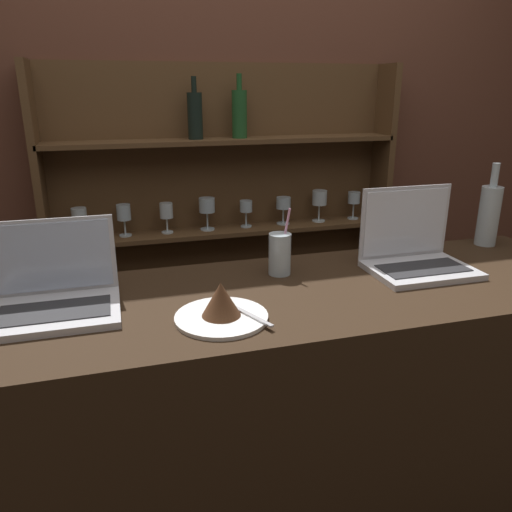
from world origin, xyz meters
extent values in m
cube|color=black|center=(0.00, 0.29, 0.49)|extent=(1.77, 0.57, 0.98)
cube|color=brown|center=(0.00, 1.38, 1.35)|extent=(7.00, 0.06, 2.70)
cube|color=brown|center=(-0.79, 1.26, 0.81)|extent=(0.03, 0.18, 1.61)
cube|color=brown|center=(0.75, 1.26, 0.81)|extent=(0.03, 0.18, 1.61)
cube|color=brown|center=(-0.02, 1.34, 0.81)|extent=(1.57, 0.02, 1.61)
cube|color=brown|center=(-0.02, 1.26, 0.48)|extent=(1.53, 0.18, 0.02)
cube|color=brown|center=(-0.02, 1.26, 0.89)|extent=(1.53, 0.18, 0.02)
cube|color=brown|center=(-0.02, 1.26, 1.29)|extent=(1.53, 0.18, 0.02)
cylinder|color=silver|center=(-0.65, 1.26, 0.90)|extent=(0.06, 0.06, 0.01)
cylinder|color=silver|center=(-0.65, 1.26, 0.94)|extent=(0.01, 0.01, 0.08)
cylinder|color=silver|center=(-0.65, 1.26, 1.01)|extent=(0.06, 0.06, 0.05)
cylinder|color=silver|center=(-0.47, 1.26, 0.90)|extent=(0.05, 0.05, 0.01)
cylinder|color=silver|center=(-0.47, 1.26, 0.93)|extent=(0.01, 0.01, 0.07)
cylinder|color=silver|center=(-0.47, 1.26, 1.00)|extent=(0.06, 0.06, 0.07)
cylinder|color=silver|center=(-0.29, 1.26, 0.90)|extent=(0.05, 0.05, 0.01)
cylinder|color=silver|center=(-0.29, 1.26, 0.93)|extent=(0.01, 0.01, 0.06)
cylinder|color=silver|center=(-0.29, 1.26, 1.00)|extent=(0.06, 0.06, 0.07)
cylinder|color=silver|center=(-0.11, 1.26, 0.90)|extent=(0.06, 0.06, 0.01)
cylinder|color=silver|center=(-0.11, 1.26, 0.94)|extent=(0.01, 0.01, 0.08)
cylinder|color=silver|center=(-0.11, 1.26, 1.01)|extent=(0.07, 0.07, 0.06)
cylinder|color=silver|center=(0.07, 1.26, 0.90)|extent=(0.05, 0.05, 0.01)
cylinder|color=silver|center=(0.07, 1.26, 0.93)|extent=(0.01, 0.01, 0.07)
cylinder|color=silver|center=(0.07, 1.26, 0.99)|extent=(0.06, 0.06, 0.05)
cylinder|color=silver|center=(0.25, 1.26, 0.90)|extent=(0.06, 0.06, 0.01)
cylinder|color=silver|center=(0.25, 1.26, 0.94)|extent=(0.01, 0.01, 0.07)
cylinder|color=silver|center=(0.25, 1.26, 1.00)|extent=(0.07, 0.07, 0.05)
cylinder|color=silver|center=(0.43, 1.26, 0.90)|extent=(0.06, 0.06, 0.01)
cylinder|color=silver|center=(0.43, 1.26, 0.94)|extent=(0.01, 0.01, 0.08)
cylinder|color=silver|center=(0.43, 1.26, 1.01)|extent=(0.07, 0.07, 0.07)
cylinder|color=silver|center=(0.61, 1.26, 0.90)|extent=(0.05, 0.05, 0.01)
cylinder|color=silver|center=(0.61, 1.26, 0.94)|extent=(0.01, 0.01, 0.07)
cylinder|color=silver|center=(0.61, 1.26, 1.00)|extent=(0.06, 0.06, 0.06)
cylinder|color=black|center=(-0.15, 1.26, 1.39)|extent=(0.06, 0.06, 0.19)
cylinder|color=black|center=(-0.15, 1.26, 1.52)|extent=(0.02, 0.02, 0.06)
cylinder|color=#1E4C23|center=(0.04, 1.26, 1.40)|extent=(0.07, 0.07, 0.20)
cylinder|color=#1E4C23|center=(0.04, 1.26, 1.53)|extent=(0.02, 0.02, 0.07)
cube|color=silver|center=(-0.66, 0.29, 0.99)|extent=(0.30, 0.23, 0.02)
cube|color=#28282B|center=(-0.66, 0.28, 1.00)|extent=(0.26, 0.13, 0.00)
cube|color=silver|center=(-0.66, 0.41, 1.10)|extent=(0.30, 0.00, 0.20)
cube|color=silver|center=(-0.66, 0.40, 1.10)|extent=(0.28, 0.01, 0.18)
cube|color=silver|center=(0.36, 0.31, 0.99)|extent=(0.30, 0.22, 0.02)
cube|color=#28282B|center=(0.36, 0.30, 1.00)|extent=(0.26, 0.12, 0.00)
cube|color=silver|center=(0.36, 0.42, 1.11)|extent=(0.30, 0.00, 0.22)
cube|color=white|center=(0.36, 0.42, 1.11)|extent=(0.28, 0.01, 0.20)
cylinder|color=white|center=(-0.28, 0.17, 0.99)|extent=(0.22, 0.22, 0.01)
cone|color=#51301C|center=(-0.28, 0.17, 1.03)|extent=(0.09, 0.09, 0.08)
cube|color=#B7B7BC|center=(-0.22, 0.15, 0.99)|extent=(0.08, 0.16, 0.00)
cylinder|color=silver|center=(-0.05, 0.42, 1.04)|extent=(0.07, 0.07, 0.12)
cylinder|color=#EA9EC6|center=(-0.04, 0.42, 1.08)|extent=(0.04, 0.01, 0.20)
cylinder|color=#B2C1C6|center=(0.74, 0.50, 1.08)|extent=(0.07, 0.07, 0.21)
cylinder|color=#B2C1C6|center=(0.74, 0.50, 1.23)|extent=(0.02, 0.02, 0.08)
camera|label=1|loc=(-0.50, -0.90, 1.51)|focal=35.00mm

